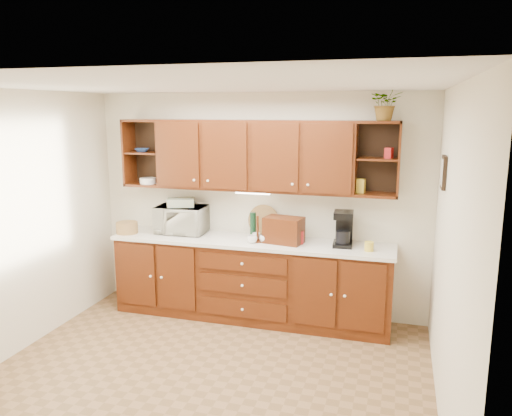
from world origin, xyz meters
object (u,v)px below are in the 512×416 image
Objects in this scene: microwave at (181,219)px; coffee_maker at (343,229)px; potted_plant at (386,103)px; bread_box at (284,230)px.

coffee_maker is (1.94, -0.04, 0.02)m from microwave.
potted_plant is at bearing -0.17° from coffee_maker.
microwave reaches higher than bread_box.
bread_box is 1.73m from potted_plant.
bread_box is 1.17× the size of potted_plant.
bread_box is at bearing -174.61° from potted_plant.
coffee_maker is at bearing 16.22° from bread_box.
microwave is at bearing 179.63° from potted_plant.
microwave is at bearing -175.18° from bread_box.
potted_plant reaches higher than bread_box.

